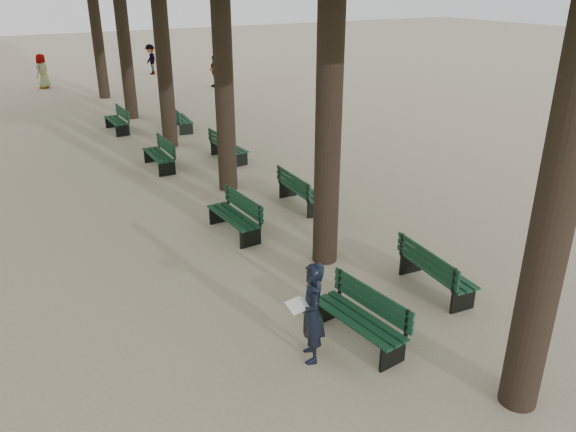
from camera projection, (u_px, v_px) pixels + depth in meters
ground at (349, 357)px, 8.90m from camera, size 120.00×120.00×0.00m
bench_left_0 at (358, 328)px, 9.18m from camera, size 0.76×1.85×0.92m
bench_left_1 at (234, 223)px, 13.07m from camera, size 0.66×1.83×0.92m
bench_left_2 at (159, 160)px, 17.54m from camera, size 0.59×1.81×0.92m
bench_left_3 at (117, 125)px, 21.73m from camera, size 0.60×1.81×0.92m
bench_right_0 at (436, 278)px, 10.69m from camera, size 0.73×1.84×0.92m
bench_right_1 at (302, 196)px, 14.65m from camera, size 0.65×1.82×0.92m
bench_right_2 at (229, 152)px, 18.37m from camera, size 0.67×1.83×0.92m
bench_right_3 at (181, 123)px, 21.99m from camera, size 0.76×1.85×0.92m
man_with_map at (312, 313)px, 8.57m from camera, size 0.71×0.74×1.67m
pedestrian_b at (151, 59)px, 34.29m from camera, size 0.37×1.16×1.79m
pedestrian_c at (215, 71)px, 30.38m from camera, size 0.44×1.02×1.68m
pedestrian_d at (43, 71)px, 29.96m from camera, size 0.85×0.90×1.80m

